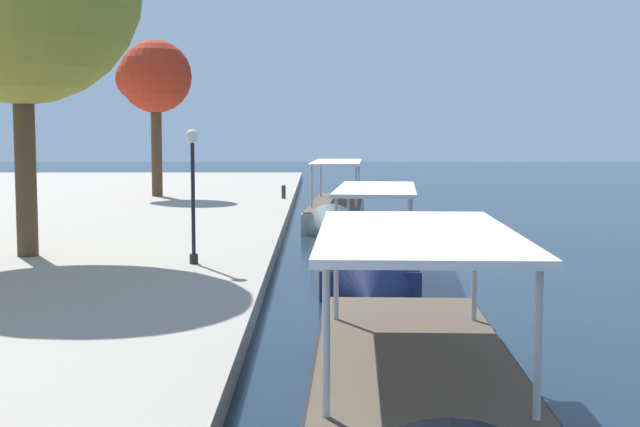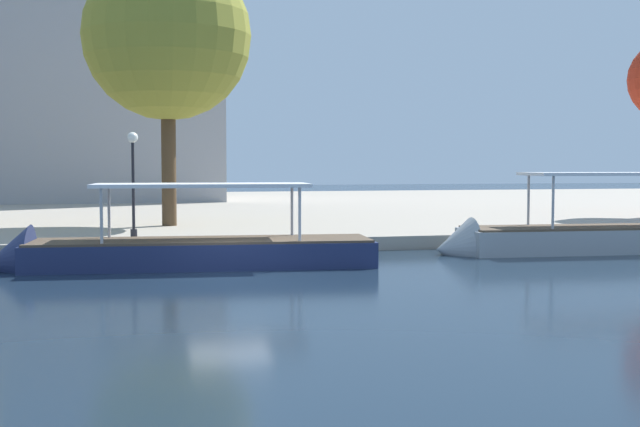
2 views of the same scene
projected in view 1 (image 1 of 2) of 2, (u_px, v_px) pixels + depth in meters
ground_plane at (443, 268)px, 30.19m from camera, size 220.00×220.00×0.00m
tour_boat_0 at (420, 419)px, 13.08m from camera, size 12.08×3.78×4.31m
tour_boat_1 at (375, 264)px, 28.53m from camera, size 12.84×3.83×3.81m
tour_boat_2 at (336, 216)px, 45.33m from camera, size 14.55×3.54×4.11m
mooring_bollard_0 at (284, 191)px, 54.31m from camera, size 0.28×0.28×0.84m
lamp_post at (193, 177)px, 27.13m from camera, size 0.43×0.43×4.15m
tree_1 at (152, 78)px, 55.64m from camera, size 4.58×4.82×9.86m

